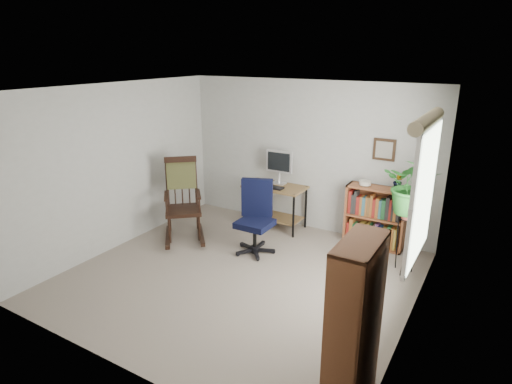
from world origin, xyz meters
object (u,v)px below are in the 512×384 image
Objects in this scene: office_chair at (255,218)px; rocking_chair at (183,200)px; desk at (275,206)px; tall_bookshelf at (354,327)px; low_bookshelf at (375,217)px.

office_chair is 1.22m from rocking_chair.
desk is 3.84m from tall_bookshelf.
office_chair is 1.81m from low_bookshelf.
low_bookshelf is (2.63, 1.26, -0.18)m from rocking_chair.
rocking_chair is at bearing -154.41° from low_bookshelf.
rocking_chair reaches higher than low_bookshelf.
low_bookshelf is at bearing 4.20° from desk.
tall_bookshelf reaches higher than desk.
low_bookshelf is (1.42, 1.12, -0.08)m from office_chair.
office_chair is at bearing 136.27° from tall_bookshelf.
office_chair is at bearing -78.01° from desk.
desk is at bearing 7.84° from rocking_chair.
tall_bookshelf is at bearing -65.35° from office_chair.
office_chair is 0.73× the size of tall_bookshelf.
tall_bookshelf reaches higher than office_chair.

